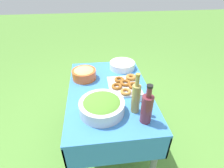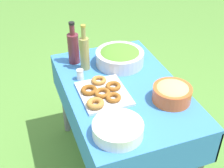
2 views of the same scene
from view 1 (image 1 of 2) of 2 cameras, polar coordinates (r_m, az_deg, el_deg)
The scene contains 9 objects.
ground_plane at distance 2.07m, azimuth -0.78°, elevation -18.40°, with size 14.00×14.00×0.00m, color #568C38.
picnic_table at distance 1.64m, azimuth -0.94°, elevation -5.23°, with size 1.13×0.72×0.72m.
salad_bowl at distance 1.31m, azimuth -3.33°, elevation -7.08°, with size 0.34×0.34×0.12m.
pasta_bowl at distance 1.73m, azimuth -9.10°, elevation 3.48°, with size 0.23×0.23×0.11m.
donut_platter at distance 1.61m, azimuth 4.32°, elevation -0.18°, with size 0.36×0.29×0.05m.
plate_stack at distance 1.91m, azimuth 3.36°, elevation 6.13°, with size 0.27×0.27×0.07m.
olive_oil_bottle at distance 1.28m, azimuth 7.80°, elevation -4.37°, with size 0.06×0.06×0.33m.
wine_bottle at distance 1.22m, azimuth 11.30°, elevation -7.68°, with size 0.08×0.08×0.31m.
salt_shaker at distance 1.45m, azimuth 9.08°, elevation -4.13°, with size 0.05×0.05×0.07m.
Camera 1 is at (1.27, -0.13, 1.63)m, focal length 28.00 mm.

